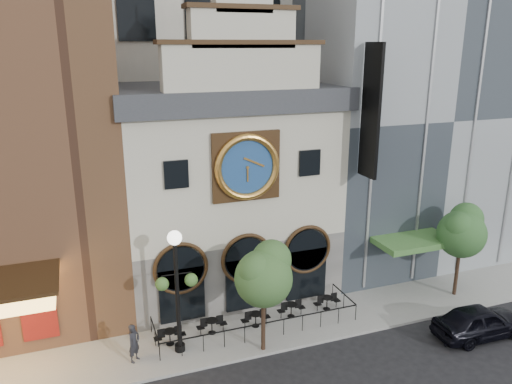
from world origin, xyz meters
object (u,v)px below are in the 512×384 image
object	(u,v)px
bistro_4	(327,302)
lamppost	(177,279)
bistro_0	(170,336)
bistro_2	(256,318)
bistro_3	(291,309)
tree_left	(264,273)
pedestrian	(134,343)
car_right	(480,321)
tree_right	(462,230)
bistro_1	(212,325)

from	to	relation	value
bistro_4	lamppost	xyz separation A→B (m)	(-8.61, -1.05, 3.41)
bistro_0	bistro_4	bearing A→B (deg)	2.32
bistro_0	bistro_2	distance (m)	4.58
bistro_3	bistro_0	bearing A→B (deg)	-177.04
tree_left	bistro_4	bearing A→B (deg)	26.11
bistro_0	bistro_4	world-z (taller)	same
bistro_2	lamppost	distance (m)	5.48
bistro_2	pedestrian	bearing A→B (deg)	-172.38
bistro_2	car_right	bearing A→B (deg)	-23.57
lamppost	tree_left	bearing A→B (deg)	-15.85
car_right	lamppost	bearing A→B (deg)	77.39
tree_left	bistro_3	bearing A→B (deg)	42.64
bistro_4	lamppost	bearing A→B (deg)	-173.05
pedestrian	tree_right	bearing A→B (deg)	-45.10
bistro_3	tree_right	size ratio (longest dim) A/B	0.28
tree_left	bistro_2	bearing A→B (deg)	81.33
bistro_0	car_right	size ratio (longest dim) A/B	0.31
bistro_2	bistro_3	size ratio (longest dim) A/B	1.00
bistro_1	pedestrian	bearing A→B (deg)	-165.91
bistro_0	pedestrian	distance (m)	2.02
bistro_4	tree_right	world-z (taller)	tree_right
lamppost	tree_right	distance (m)	16.69
bistro_0	bistro_1	xyz separation A→B (m)	(2.23, 0.25, 0.00)
tree_right	lamppost	bearing A→B (deg)	-179.80
bistro_4	pedestrian	distance (m)	10.84
bistro_3	tree_left	distance (m)	4.92
bistro_0	bistro_3	distance (m)	6.76
bistro_3	pedestrian	distance (m)	8.64
tree_left	car_right	bearing A→B (deg)	-13.40
car_right	bistro_3	bearing A→B (deg)	61.87
bistro_4	car_right	world-z (taller)	car_right
bistro_2	car_right	distance (m)	11.58
bistro_0	bistro_2	world-z (taller)	same
bistro_0	pedestrian	size ratio (longest dim) A/B	0.83
car_right	lamppost	distance (m)	15.65
bistro_0	tree_right	distance (m)	17.43
bistro_2	pedestrian	world-z (taller)	pedestrian
bistro_0	tree_right	xyz separation A→B (m)	(17.04, -0.63, 3.62)
bistro_0	pedestrian	xyz separation A→B (m)	(-1.81, -0.76, 0.49)
bistro_3	bistro_4	size ratio (longest dim) A/B	1.00
bistro_2	bistro_1	bearing A→B (deg)	176.14
bistro_4	car_right	bearing A→B (deg)	-38.18
bistro_1	bistro_0	bearing A→B (deg)	-173.60
car_right	bistro_4	bearing A→B (deg)	53.76
bistro_0	bistro_3	world-z (taller)	same
pedestrian	tree_right	world-z (taller)	tree_right
bistro_3	tree_left	bearing A→B (deg)	-137.36
bistro_2	bistro_4	bearing A→B (deg)	3.54
bistro_2	bistro_3	bearing A→B (deg)	6.77
bistro_4	pedestrian	xyz separation A→B (m)	(-10.77, -1.13, 0.49)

